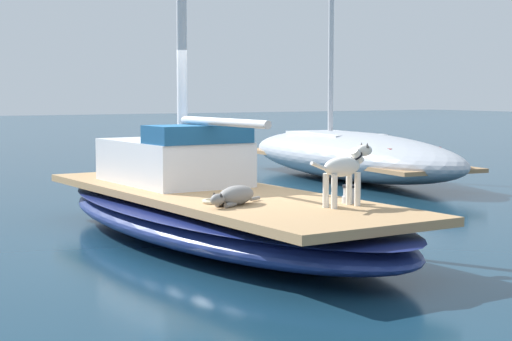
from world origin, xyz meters
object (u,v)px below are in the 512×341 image
(sailboat_main, at_px, (216,216))
(moored_boat_starboard_side, at_px, (348,154))
(dog_white, at_px, (345,169))
(deck_winch, at_px, (349,195))
(dog_grey, at_px, (234,196))
(coiled_rope, at_px, (216,201))

(sailboat_main, height_order, moored_boat_starboard_side, moored_boat_starboard_side)
(dog_white, height_order, moored_boat_starboard_side, moored_boat_starboard_side)
(deck_winch, bearing_deg, sailboat_main, 112.91)
(sailboat_main, bearing_deg, deck_winch, -67.09)
(dog_grey, xyz_separation_m, deck_winch, (1.21, -0.53, -0.01))
(dog_white, height_order, deck_winch, dog_white)
(sailboat_main, bearing_deg, coiled_rope, -118.16)
(sailboat_main, relative_size, dog_white, 7.78)
(deck_winch, distance_m, coiled_rope, 1.53)
(dog_white, relative_size, coiled_rope, 2.89)
(dog_white, xyz_separation_m, moored_boat_starboard_side, (5.77, 7.43, -0.52))
(sailboat_main, distance_m, dog_grey, 1.42)
(sailboat_main, xyz_separation_m, dog_grey, (-0.45, -1.28, 0.43))
(deck_winch, bearing_deg, dog_white, -137.17)
(dog_grey, bearing_deg, dog_white, -35.62)
(sailboat_main, bearing_deg, dog_white, -74.49)
(deck_winch, height_order, moored_boat_starboard_side, moored_boat_starboard_side)
(sailboat_main, relative_size, deck_winch, 34.74)
(dog_white, height_order, coiled_rope, dog_white)
(deck_winch, xyz_separation_m, coiled_rope, (-1.30, 0.80, -0.08))
(dog_white, distance_m, moored_boat_starboard_side, 9.42)
(coiled_rope, relative_size, moored_boat_starboard_side, 0.04)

